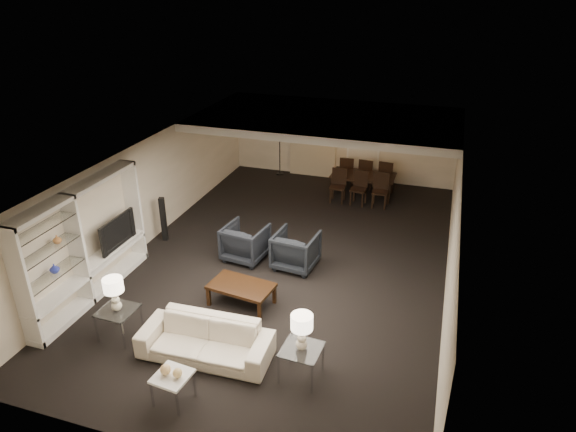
# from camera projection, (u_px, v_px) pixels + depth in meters

# --- Properties ---
(floor) EXTENTS (11.00, 11.00, 0.00)m
(floor) POSITION_uv_depth(u_px,v_px,m) (288.00, 259.00, 11.82)
(floor) COLOR black
(floor) RESTS_ON ground
(ceiling) EXTENTS (7.00, 11.00, 0.02)m
(ceiling) POSITION_uv_depth(u_px,v_px,m) (288.00, 156.00, 10.74)
(ceiling) COLOR silver
(ceiling) RESTS_ON ground
(wall_back) EXTENTS (7.00, 0.02, 2.50)m
(wall_back) POSITION_uv_depth(u_px,v_px,m) (342.00, 140.00, 16.01)
(wall_back) COLOR beige
(wall_back) RESTS_ON ground
(wall_front) EXTENTS (7.00, 0.02, 2.50)m
(wall_front) POSITION_uv_depth(u_px,v_px,m) (157.00, 381.00, 6.55)
(wall_front) COLOR beige
(wall_front) RESTS_ON ground
(wall_left) EXTENTS (0.02, 11.00, 2.50)m
(wall_left) POSITION_uv_depth(u_px,v_px,m) (149.00, 191.00, 12.25)
(wall_left) COLOR beige
(wall_left) RESTS_ON ground
(wall_right) EXTENTS (0.02, 11.00, 2.50)m
(wall_right) POSITION_uv_depth(u_px,v_px,m) (453.00, 232.00, 10.32)
(wall_right) COLOR beige
(wall_right) RESTS_ON ground
(ceiling_soffit) EXTENTS (7.00, 4.00, 0.20)m
(ceiling_soffit) POSITION_uv_depth(u_px,v_px,m) (328.00, 119.00, 13.80)
(ceiling_soffit) COLOR silver
(ceiling_soffit) RESTS_ON ceiling
(curtains) EXTENTS (1.50, 0.12, 2.40)m
(curtains) POSITION_uv_depth(u_px,v_px,m) (313.00, 139.00, 16.21)
(curtains) COLOR beige
(curtains) RESTS_ON wall_back
(door) EXTENTS (0.90, 0.05, 2.10)m
(door) POSITION_uv_depth(u_px,v_px,m) (363.00, 148.00, 15.88)
(door) COLOR silver
(door) RESTS_ON wall_back
(painting) EXTENTS (0.95, 0.04, 0.65)m
(painting) POSITION_uv_depth(u_px,v_px,m) (411.00, 137.00, 15.27)
(painting) COLOR #142D38
(painting) RESTS_ON wall_back
(media_unit) EXTENTS (0.38, 3.40, 2.35)m
(media_unit) POSITION_uv_depth(u_px,v_px,m) (86.00, 245.00, 9.99)
(media_unit) COLOR white
(media_unit) RESTS_ON wall_left
(pendant_light) EXTENTS (0.52, 0.52, 0.24)m
(pendant_light) POSITION_uv_depth(u_px,v_px,m) (338.00, 138.00, 13.92)
(pendant_light) COLOR #D8591E
(pendant_light) RESTS_ON ceiling_soffit
(sofa) EXTENTS (2.29, 0.96, 0.66)m
(sofa) POSITION_uv_depth(u_px,v_px,m) (205.00, 340.00, 8.71)
(sofa) COLOR beige
(sofa) RESTS_ON floor
(coffee_table) EXTENTS (1.33, 0.88, 0.44)m
(coffee_table) POSITION_uv_depth(u_px,v_px,m) (242.00, 294.00, 10.13)
(coffee_table) COLOR black
(coffee_table) RESTS_ON floor
(armchair_left) EXTENTS (1.01, 1.03, 0.84)m
(armchair_left) POSITION_uv_depth(u_px,v_px,m) (245.00, 242.00, 11.67)
(armchair_left) COLOR black
(armchair_left) RESTS_ON floor
(armchair_right) EXTENTS (0.99, 1.01, 0.84)m
(armchair_right) POSITION_uv_depth(u_px,v_px,m) (296.00, 250.00, 11.34)
(armchair_right) COLOR black
(armchair_right) RESTS_ON floor
(side_table_left) EXTENTS (0.64, 0.64, 0.58)m
(side_table_left) POSITION_uv_depth(u_px,v_px,m) (120.00, 323.00, 9.19)
(side_table_left) COLOR silver
(side_table_left) RESTS_ON floor
(side_table_right) EXTENTS (0.66, 0.66, 0.58)m
(side_table_right) POSITION_uv_depth(u_px,v_px,m) (301.00, 363.00, 8.26)
(side_table_right) COLOR white
(side_table_right) RESTS_ON floor
(table_lamp_left) EXTENTS (0.37, 0.37, 0.64)m
(table_lamp_left) POSITION_uv_depth(u_px,v_px,m) (115.00, 295.00, 8.93)
(table_lamp_left) COLOR beige
(table_lamp_left) RESTS_ON side_table_left
(table_lamp_right) EXTENTS (0.39, 0.39, 0.64)m
(table_lamp_right) POSITION_uv_depth(u_px,v_px,m) (302.00, 332.00, 7.99)
(table_lamp_right) COLOR #F2E3CC
(table_lamp_right) RESTS_ON side_table_right
(marble_table) EXTENTS (0.57, 0.57, 0.52)m
(marble_table) POSITION_uv_depth(u_px,v_px,m) (174.00, 388.00, 7.79)
(marble_table) COLOR white
(marble_table) RESTS_ON floor
(gold_gourd_a) EXTENTS (0.17, 0.17, 0.17)m
(gold_gourd_a) POSITION_uv_depth(u_px,v_px,m) (165.00, 370.00, 7.67)
(gold_gourd_a) COLOR #F2C580
(gold_gourd_a) RESTS_ON marble_table
(gold_gourd_b) EXTENTS (0.14, 0.14, 0.14)m
(gold_gourd_b) POSITION_uv_depth(u_px,v_px,m) (177.00, 373.00, 7.62)
(gold_gourd_b) COLOR #EFCA7F
(gold_gourd_b) RESTS_ON marble_table
(television) EXTENTS (1.13, 0.15, 0.65)m
(television) POSITION_uv_depth(u_px,v_px,m) (113.00, 231.00, 10.74)
(television) COLOR black
(television) RESTS_ON media_unit
(vase_blue) EXTENTS (0.17, 0.17, 0.18)m
(vase_blue) POSITION_uv_depth(u_px,v_px,m) (54.00, 268.00, 9.24)
(vase_blue) COLOR #2835B0
(vase_blue) RESTS_ON media_unit
(vase_amber) EXTENTS (0.16, 0.16, 0.16)m
(vase_amber) POSITION_uv_depth(u_px,v_px,m) (57.00, 239.00, 9.20)
(vase_amber) COLOR #D18745
(vase_amber) RESTS_ON media_unit
(floor_speaker) EXTENTS (0.15, 0.15, 1.12)m
(floor_speaker) POSITION_uv_depth(u_px,v_px,m) (163.00, 219.00, 12.45)
(floor_speaker) COLOR black
(floor_speaker) RESTS_ON floor
(dining_table) EXTENTS (1.83, 1.03, 0.64)m
(dining_table) POSITION_uv_depth(u_px,v_px,m) (362.00, 186.00, 15.04)
(dining_table) COLOR black
(dining_table) RESTS_ON floor
(chair_nl) EXTENTS (0.45, 0.45, 0.95)m
(chair_nl) POSITION_uv_depth(u_px,v_px,m) (338.00, 186.00, 14.58)
(chair_nl) COLOR black
(chair_nl) RESTS_ON floor
(chair_nm) EXTENTS (0.48, 0.48, 0.95)m
(chair_nm) POSITION_uv_depth(u_px,v_px,m) (359.00, 189.00, 14.41)
(chair_nm) COLOR black
(chair_nm) RESTS_ON floor
(chair_nr) EXTENTS (0.46, 0.46, 0.95)m
(chair_nr) POSITION_uv_depth(u_px,v_px,m) (380.00, 191.00, 14.25)
(chair_nr) COLOR black
(chair_nr) RESTS_ON floor
(chair_fl) EXTENTS (0.47, 0.47, 0.95)m
(chair_fl) POSITION_uv_depth(u_px,v_px,m) (347.00, 171.00, 15.70)
(chair_fl) COLOR black
(chair_fl) RESTS_ON floor
(chair_fm) EXTENTS (0.47, 0.47, 0.95)m
(chair_fm) POSITION_uv_depth(u_px,v_px,m) (367.00, 173.00, 15.53)
(chair_fm) COLOR black
(chair_fm) RESTS_ON floor
(chair_fr) EXTENTS (0.47, 0.47, 0.95)m
(chair_fr) POSITION_uv_depth(u_px,v_px,m) (386.00, 175.00, 15.37)
(chair_fr) COLOR black
(chair_fr) RESTS_ON floor
(floor_lamp) EXTENTS (0.29, 0.29, 1.68)m
(floor_lamp) POSITION_uv_depth(u_px,v_px,m) (280.00, 149.00, 16.46)
(floor_lamp) COLOR black
(floor_lamp) RESTS_ON floor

